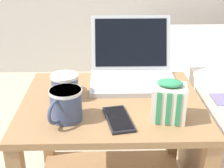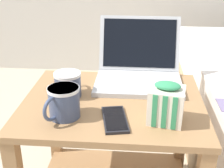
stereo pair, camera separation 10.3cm
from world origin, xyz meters
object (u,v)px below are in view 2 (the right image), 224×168
Objects in this scene: laptop at (139,70)px; cell_phone at (115,119)px; mug_front_left at (63,101)px; snack_bag at (166,104)px; mug_front_right at (68,83)px.

laptop is 1.98× the size of cell_phone.
laptop reaches higher than mug_front_left.
snack_bag is (0.08, -0.31, 0.01)m from laptop.
laptop is 0.30m from mug_front_right.
mug_front_left reaches higher than cell_phone.
mug_front_left is (-0.23, -0.31, 0.01)m from laptop.
laptop is 0.39m from mug_front_left.
snack_bag is 0.78× the size of cell_phone.
laptop is 2.45× the size of mug_front_left.
mug_front_left is 0.15m from mug_front_right.
mug_front_left reaches higher than mug_front_right.
mug_front_right is 0.81× the size of cell_phone.
snack_bag is at bearing 3.87° from cell_phone.
cell_phone is (0.18, -0.16, -0.04)m from mug_front_right.
cell_phone is at bearing -3.91° from mug_front_left.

